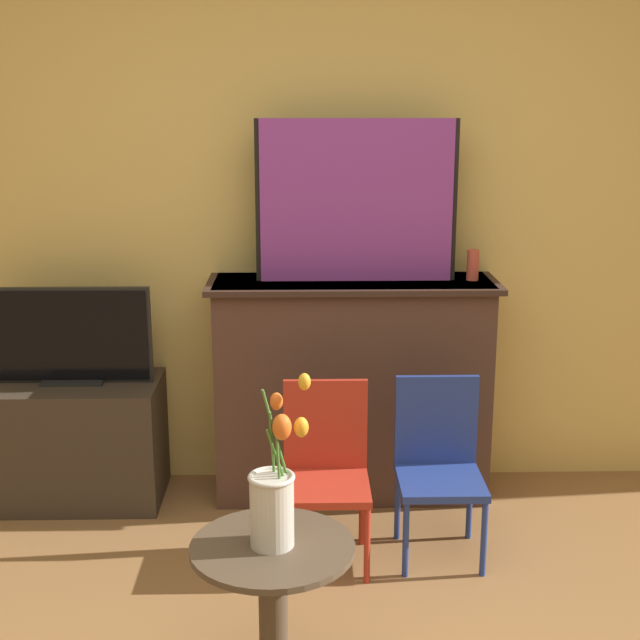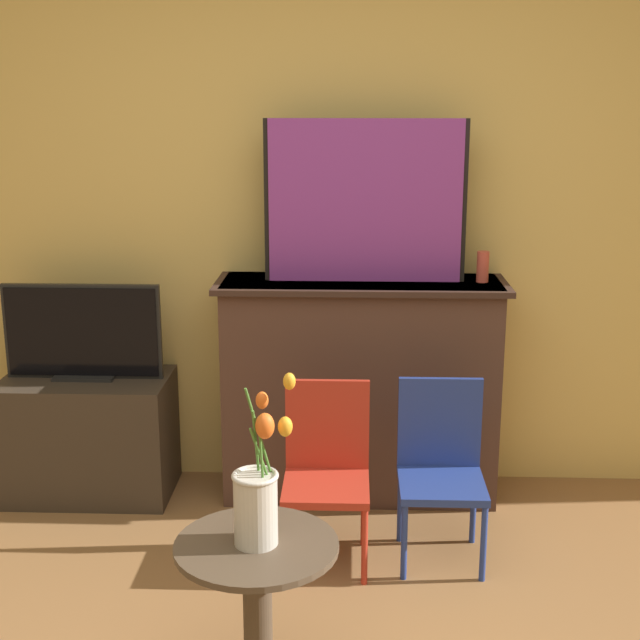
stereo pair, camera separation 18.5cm
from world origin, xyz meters
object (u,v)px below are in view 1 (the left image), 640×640
Objects in this scene: chair_blue at (438,459)px; vase_tulips at (274,498)px; painting at (356,201)px; chair_red at (326,464)px; tv_monitor at (71,337)px.

vase_tulips is (-0.62, -0.89, 0.27)m from chair_blue.
chair_red is at bearing -103.77° from painting.
painting is 1.23× the size of chair_blue.
chair_red and chair_blue have the same top height.
tv_monitor is at bearing 123.52° from vase_tulips.
vase_tulips is (-0.17, -0.85, 0.27)m from chair_red.
vase_tulips reaches higher than tv_monitor.
painting is 1.23× the size of chair_red.
chair_blue is (0.30, -0.55, -0.95)m from painting.
chair_red is at bearing -174.76° from chair_blue.
vase_tulips is at bearing -101.57° from chair_red.
chair_blue is 1.40× the size of vase_tulips.
chair_red is 0.45m from chair_blue.
tv_monitor is (-1.24, -0.05, -0.58)m from painting.
vase_tulips reaches higher than chair_blue.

